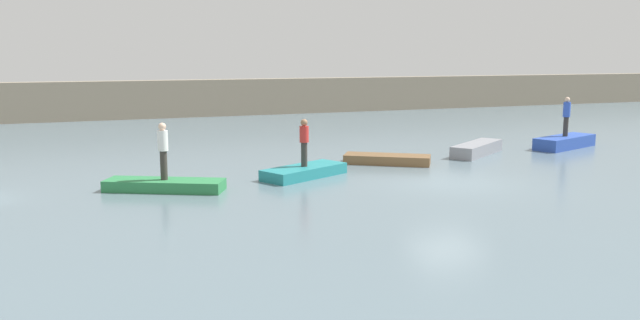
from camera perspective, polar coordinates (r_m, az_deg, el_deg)
name	(u,v)px	position (r m, az deg, el deg)	size (l,w,h in m)	color
ground_plane	(448,182)	(21.64, 11.48, -1.99)	(120.00, 120.00, 0.00)	slate
embankment_wall	(252,97)	(45.08, -6.16, 5.70)	(80.00, 1.20, 2.52)	gray
rowboat_green	(165,185)	(20.48, -13.87, -2.22)	(3.73, 1.03, 0.35)	#2D7F47
rowboat_teal	(304,172)	(22.09, -1.43, -1.06)	(3.20, 1.21, 0.38)	teal
rowboat_brown	(387,159)	(24.87, 6.09, 0.06)	(3.33, 1.09, 0.36)	brown
rowboat_grey	(477,149)	(27.81, 14.00, 0.99)	(3.60, 0.96, 0.50)	gray
rowboat_blue	(565,142)	(31.01, 21.25, 1.52)	(3.65, 1.14, 0.54)	#2B4CAD
person_red_shirt	(304,140)	(21.91, -1.44, 1.82)	(0.32, 0.32, 1.66)	#38332D
person_white_shirt	(163,148)	(20.28, -14.01, 1.06)	(0.32, 0.32, 1.80)	#38332D
person_blue_shirt	(567,115)	(30.87, 21.40, 3.85)	(0.32, 0.32, 1.79)	#38332D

